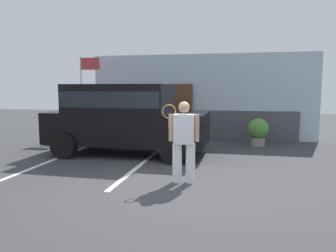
# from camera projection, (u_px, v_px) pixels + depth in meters

# --- Properties ---
(ground_plane) EXTENTS (40.00, 40.00, 0.00)m
(ground_plane) POSITION_uv_depth(u_px,v_px,m) (167.00, 185.00, 6.52)
(ground_plane) COLOR #38383A
(parking_stripe_0) EXTENTS (0.12, 4.40, 0.01)m
(parking_stripe_0) POSITION_uv_depth(u_px,v_px,m) (52.00, 160.00, 8.69)
(parking_stripe_0) COLOR silver
(parking_stripe_0) RESTS_ON ground_plane
(parking_stripe_1) EXTENTS (0.12, 4.40, 0.01)m
(parking_stripe_1) POSITION_uv_depth(u_px,v_px,m) (140.00, 165.00, 8.18)
(parking_stripe_1) COLOR silver
(parking_stripe_1) RESTS_ON ground_plane
(house_frontage) EXTENTS (8.54, 0.40, 3.22)m
(house_frontage) POSITION_uv_depth(u_px,v_px,m) (200.00, 99.00, 12.40)
(house_frontage) COLOR silver
(house_frontage) RESTS_ON ground_plane
(parked_suv) EXTENTS (4.62, 2.20, 2.05)m
(parked_suv) POSITION_uv_depth(u_px,v_px,m) (125.00, 115.00, 9.43)
(parked_suv) COLOR black
(parked_suv) RESTS_ON ground_plane
(tennis_player_man) EXTENTS (0.76, 0.30, 1.67)m
(tennis_player_man) POSITION_uv_depth(u_px,v_px,m) (184.00, 141.00, 6.57)
(tennis_player_man) COLOR white
(tennis_player_man) RESTS_ON ground_plane
(potted_plant_by_porch) EXTENTS (0.70, 0.70, 0.93)m
(potted_plant_by_porch) POSITION_uv_depth(u_px,v_px,m) (258.00, 131.00, 10.88)
(potted_plant_by_porch) COLOR gray
(potted_plant_by_porch) RESTS_ON ground_plane
(flag_pole) EXTENTS (0.80, 0.05, 3.14)m
(flag_pole) POSITION_uv_depth(u_px,v_px,m) (86.00, 82.00, 12.37)
(flag_pole) COLOR silver
(flag_pole) RESTS_ON ground_plane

